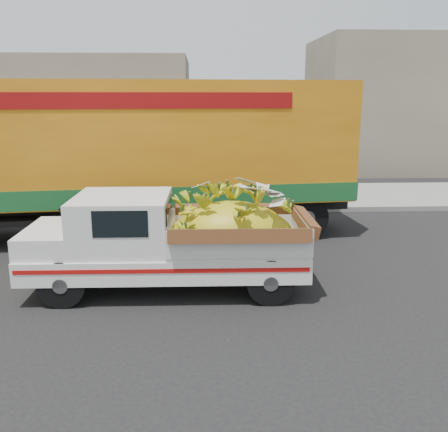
{
  "coord_description": "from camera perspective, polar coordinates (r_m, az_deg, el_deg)",
  "views": [
    {
      "loc": [
        1.54,
        -8.94,
        3.47
      ],
      "look_at": [
        1.97,
        0.31,
        1.22
      ],
      "focal_mm": 40.0,
      "sensor_mm": 36.0,
      "label": 1
    }
  ],
  "objects": [
    {
      "name": "semi_trailer",
      "position": [
        12.53,
        -12.93,
        7.16
      ],
      "size": [
        12.04,
        3.77,
        3.8
      ],
      "rotation": [
        0.0,
        0.0,
        0.11
      ],
      "color": "black",
      "rests_on": "ground"
    },
    {
      "name": "curb",
      "position": [
        15.17,
        -8.42,
        0.6
      ],
      "size": [
        60.0,
        0.25,
        0.15
      ],
      "primitive_type": "cube",
      "color": "gray",
      "rests_on": "ground"
    },
    {
      "name": "ground",
      "position": [
        9.72,
        -11.7,
        -7.54
      ],
      "size": [
        100.0,
        100.0,
        0.0
      ],
      "primitive_type": "plane",
      "color": "black",
      "rests_on": "ground"
    },
    {
      "name": "sidewalk",
      "position": [
        17.21,
        -7.75,
        2.17
      ],
      "size": [
        60.0,
        4.0,
        0.14
      ],
      "primitive_type": "cube",
      "color": "gray",
      "rests_on": "ground"
    },
    {
      "name": "pickup_truck",
      "position": [
        9.03,
        -4.1,
        -2.65
      ],
      "size": [
        5.01,
        1.89,
        1.74
      ],
      "rotation": [
        0.0,
        0.0,
        -0.02
      ],
      "color": "black",
      "rests_on": "ground"
    }
  ]
}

